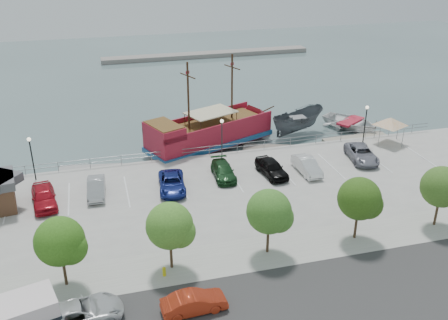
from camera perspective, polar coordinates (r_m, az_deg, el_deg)
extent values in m
plane|color=#495D5E|center=(45.74, 1.87, -4.29)|extent=(160.00, 160.00, 0.00)
cube|color=#353434|center=(32.91, 10.33, -15.85)|extent=(100.00, 8.00, 0.04)
cube|color=#98968F|center=(37.21, 6.43, -10.14)|extent=(100.00, 4.00, 0.05)
cylinder|color=slate|center=(51.63, -0.61, 1.67)|extent=(50.00, 0.06, 0.06)
cylinder|color=slate|center=(51.78, -0.61, 1.27)|extent=(50.00, 0.06, 0.06)
cube|color=gray|center=(98.16, -1.94, 11.95)|extent=(40.00, 3.00, 0.80)
cube|color=maroon|center=(55.29, -1.65, 2.99)|extent=(14.87, 9.54, 2.31)
cube|color=navy|center=(55.57, -1.64, 2.26)|extent=(15.22, 9.88, 0.53)
cone|color=maroon|center=(59.90, 4.44, 4.68)|extent=(4.26, 5.04, 4.27)
cube|color=maroon|center=(51.70, -6.88, 3.35)|extent=(4.16, 5.13, 1.25)
cube|color=brown|center=(51.46, -6.91, 4.04)|extent=(3.86, 4.74, 0.11)
cube|color=brown|center=(55.09, -1.29, 4.25)|extent=(12.19, 8.03, 0.13)
cube|color=maroon|center=(56.40, -2.95, 5.01)|extent=(13.24, 5.58, 0.62)
cube|color=maroon|center=(53.15, -0.31, 3.78)|extent=(13.24, 5.58, 0.62)
cylinder|color=#382111|center=(55.48, 0.92, 8.33)|extent=(0.28, 0.28, 7.30)
cylinder|color=#382111|center=(52.24, -4.10, 7.22)|extent=(0.28, 0.28, 7.30)
cylinder|color=#382111|center=(54.89, 0.94, 10.56)|extent=(1.13, 2.52, 0.12)
cylinder|color=#382111|center=(51.61, -4.18, 9.57)|extent=(1.13, 2.52, 0.12)
cube|color=beige|center=(54.51, -1.53, 5.46)|extent=(6.06, 5.09, 0.11)
cylinder|color=#382111|center=(59.94, 4.92, 5.76)|extent=(2.10, 0.98, 0.53)
imported|color=#4A4F55|center=(59.71, 8.40, 4.15)|extent=(7.89, 5.10, 2.86)
imported|color=silver|center=(62.85, 14.22, 4.01)|extent=(7.92, 8.53, 1.44)
cube|color=gray|center=(52.26, -15.00, -1.06)|extent=(6.52, 2.81, 0.36)
cube|color=slate|center=(55.41, 5.64, 1.24)|extent=(6.95, 4.09, 0.38)
cube|color=gray|center=(59.59, 14.89, 2.26)|extent=(7.95, 2.79, 0.45)
cylinder|color=slate|center=(58.18, 16.90, 3.40)|extent=(0.09, 0.09, 2.09)
cylinder|color=slate|center=(58.72, 19.25, 3.26)|extent=(0.09, 0.09, 2.09)
cylinder|color=slate|center=(55.93, 17.31, 2.48)|extent=(0.09, 0.09, 2.09)
cylinder|color=slate|center=(56.49, 19.76, 2.34)|extent=(0.09, 0.09, 2.09)
pyramid|color=silver|center=(56.69, 18.55, 4.61)|extent=(5.15, 5.15, 0.85)
imported|color=#BABCBE|center=(31.81, -16.40, -16.53)|extent=(5.72, 3.29, 1.50)
imported|color=#B32F16|center=(31.55, -3.43, -15.95)|extent=(4.11, 1.65, 1.33)
cylinder|color=#CAC512|center=(34.61, -6.85, -12.64)|extent=(0.23, 0.23, 0.59)
sphere|color=#CAC512|center=(34.42, -6.87, -12.23)|extent=(0.25, 0.25, 0.25)
cylinder|color=black|center=(49.01, -21.03, -0.05)|extent=(0.12, 0.12, 4.00)
sphere|color=#FFF2CC|center=(48.22, -21.40, 2.21)|extent=(0.36, 0.36, 0.36)
cylinder|color=black|center=(50.06, -0.24, 2.21)|extent=(0.12, 0.12, 4.00)
sphere|color=#FFF2CC|center=(49.29, -0.25, 4.47)|extent=(0.36, 0.36, 0.36)
cylinder|color=black|center=(56.06, 15.80, 3.78)|extent=(0.12, 0.12, 4.00)
sphere|color=#FFF2CC|center=(55.37, 16.05, 5.80)|extent=(0.36, 0.36, 0.36)
cylinder|color=#473321|center=(34.76, -17.76, -11.98)|extent=(0.20, 0.20, 2.20)
sphere|color=#2E5C16|center=(33.48, -18.27, -8.81)|extent=(3.20, 3.20, 3.20)
sphere|color=#2E5C16|center=(33.40, -17.16, -9.56)|extent=(2.20, 2.20, 2.20)
cylinder|color=#473321|center=(34.84, -6.06, -10.67)|extent=(0.20, 0.20, 2.20)
sphere|color=#3F6F23|center=(33.56, -6.24, -7.47)|extent=(3.20, 3.20, 3.20)
sphere|color=#3F6F23|center=(33.60, -5.10, -8.18)|extent=(2.20, 2.20, 2.20)
cylinder|color=#473321|center=(36.29, 5.02, -9.00)|extent=(0.20, 0.20, 2.20)
sphere|color=#356321|center=(35.07, 5.16, -5.88)|extent=(3.20, 3.20, 3.20)
sphere|color=#356321|center=(35.23, 6.23, -6.54)|extent=(2.20, 2.20, 2.20)
cylinder|color=#473321|center=(38.97, 14.83, -7.24)|extent=(0.20, 0.20, 2.20)
sphere|color=#294A13|center=(37.83, 15.21, -4.28)|extent=(3.20, 3.20, 3.20)
sphere|color=#294A13|center=(38.09, 16.15, -4.88)|extent=(2.20, 2.20, 2.20)
cylinder|color=#473321|center=(42.64, 23.10, -5.57)|extent=(0.20, 0.20, 2.20)
sphere|color=#34561D|center=(41.60, 23.63, -2.83)|extent=(3.20, 3.20, 3.20)
imported|color=#AB111E|center=(44.79, -19.90, -3.95)|extent=(2.55, 4.97, 1.62)
imported|color=#A0A1A4|center=(45.14, -14.40, -3.10)|extent=(1.71, 4.33, 1.40)
imported|color=navy|center=(44.81, -5.98, -2.64)|extent=(2.78, 5.15, 1.37)
imported|color=#173D1C|center=(46.80, -0.08, -1.27)|extent=(2.06, 4.64, 1.32)
imported|color=black|center=(47.41, 5.47, -0.88)|extent=(2.38, 4.72, 1.54)
imported|color=silver|center=(48.39, 9.46, -0.64)|extent=(1.64, 4.41, 1.44)
imported|color=gray|center=(52.15, 15.46, 0.69)|extent=(3.18, 5.44, 1.42)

